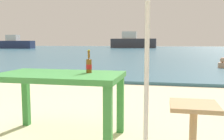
{
  "coord_description": "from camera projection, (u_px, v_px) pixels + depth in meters",
  "views": [
    {
      "loc": [
        0.75,
        -1.47,
        1.12
      ],
      "look_at": [
        -0.21,
        3.0,
        0.6
      ],
      "focal_mm": 40.4,
      "sensor_mm": 36.0,
      "label": 1
    }
  ],
  "objects": [
    {
      "name": "beer_bottle_amber",
      "position": [
        89.0,
        65.0,
        2.89
      ],
      "size": [
        0.07,
        0.07,
        0.26
      ],
      "color": "brown",
      "rests_on": "picnic_table_green"
    },
    {
      "name": "swimmer_person",
      "position": [
        223.0,
        64.0,
        10.05
      ],
      "size": [
        0.34,
        0.34,
        0.41
      ],
      "color": "tan",
      "rests_on": "sea_water"
    },
    {
      "name": "sea_water",
      "position": [
        160.0,
        50.0,
        30.85
      ],
      "size": [
        120.0,
        50.0,
        0.08
      ],
      "primitive_type": "cube",
      "color": "#386B84",
      "rests_on": "ground_plane"
    },
    {
      "name": "boat_sailboat",
      "position": [
        15.0,
        43.0,
        38.58
      ],
      "size": [
        5.63,
        1.54,
        2.05
      ],
      "color": "navy",
      "rests_on": "sea_water"
    },
    {
      "name": "boat_tanker",
      "position": [
        133.0,
        42.0,
        41.62
      ],
      "size": [
        7.37,
        2.01,
        2.68
      ],
      "color": "#38383F",
      "rests_on": "sea_water"
    },
    {
      "name": "side_table_wood",
      "position": [
        193.0,
        123.0,
        2.38
      ],
      "size": [
        0.44,
        0.44,
        0.54
      ],
      "color": "tan",
      "rests_on": "ground_plane"
    },
    {
      "name": "picnic_table_green",
      "position": [
        60.0,
        83.0,
        2.86
      ],
      "size": [
        1.4,
        0.8,
        0.76
      ],
      "color": "#3D8C42",
      "rests_on": "ground_plane"
    }
  ]
}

